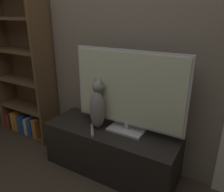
% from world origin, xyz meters
% --- Properties ---
extents(wall_back, '(4.80, 0.05, 2.60)m').
position_xyz_m(wall_back, '(0.00, 1.22, 1.30)').
color(wall_back, '#756B5B').
rests_on(wall_back, ground_plane).
extents(tv_stand, '(1.22, 0.44, 0.42)m').
position_xyz_m(tv_stand, '(0.00, 0.96, 0.21)').
color(tv_stand, black).
rests_on(tv_stand, ground_plane).
extents(tv, '(1.00, 0.19, 0.71)m').
position_xyz_m(tv, '(0.13, 1.02, 0.79)').
color(tv, '#B7B7BC').
rests_on(tv, tv_stand).
extents(cat, '(0.15, 0.26, 0.47)m').
position_xyz_m(cat, '(-0.12, 0.94, 0.63)').
color(cat, gray).
rests_on(cat, tv_stand).
extents(bookshelf, '(0.73, 0.28, 1.70)m').
position_xyz_m(bookshelf, '(-1.21, 1.09, 0.74)').
color(bookshelf, brown).
rests_on(bookshelf, ground_plane).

